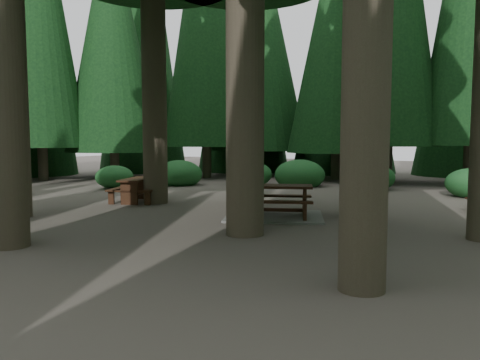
% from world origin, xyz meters
% --- Properties ---
extents(ground, '(80.00, 80.00, 0.00)m').
position_xyz_m(ground, '(0.00, 0.00, 0.00)').
color(ground, '#544E44').
rests_on(ground, ground).
extents(picnic_table_b, '(2.01, 2.24, 0.80)m').
position_xyz_m(picnic_table_b, '(-4.95, 3.47, 0.53)').
color(picnic_table_b, '#381C11').
rests_on(picnic_table_b, ground).
extents(picnic_table_c, '(3.20, 2.93, 0.88)m').
position_xyz_m(picnic_table_c, '(0.46, 2.67, 0.32)').
color(picnic_table_c, gray).
rests_on(picnic_table_c, ground).
extents(shrub_ring, '(23.86, 24.64, 1.49)m').
position_xyz_m(shrub_ring, '(0.70, 0.75, 0.40)').
color(shrub_ring, '#226331').
rests_on(shrub_ring, ground).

